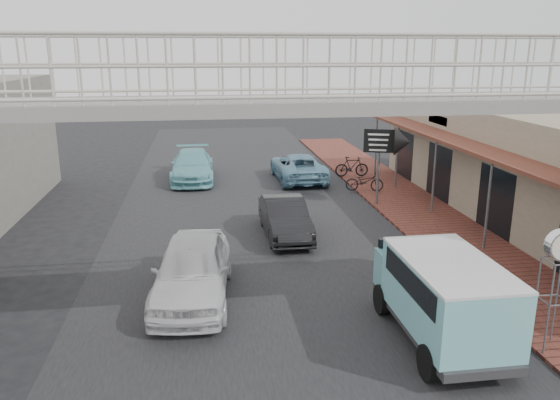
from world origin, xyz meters
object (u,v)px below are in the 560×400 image
object	(u,v)px
dark_sedan	(285,218)
angkot_curb	(298,167)
arrow_sign	(399,143)
motorcycle_far	(352,166)
motorcycle_near	(365,181)
angkot_van	(443,289)
white_hatchback	(192,270)
angkot_far	(192,166)

from	to	relation	value
dark_sedan	angkot_curb	bearing A→B (deg)	75.91
angkot_curb	arrow_sign	world-z (taller)	arrow_sign
motorcycle_far	arrow_sign	xyz separation A→B (m)	(0.41, -5.18, 2.02)
motorcycle_near	angkot_van	bearing A→B (deg)	-176.01
white_hatchback	dark_sedan	world-z (taller)	white_hatchback
motorcycle_far	motorcycle_near	bearing A→B (deg)	178.12
white_hatchback	arrow_sign	distance (m)	10.91
angkot_van	motorcycle_near	distance (m)	12.68
motorcycle_near	white_hatchback	bearing A→B (deg)	155.87
motorcycle_far	angkot_curb	bearing A→B (deg)	92.32
white_hatchback	dark_sedan	size ratio (longest dim) A/B	1.18
angkot_curb	arrow_sign	size ratio (longest dim) A/B	1.51
angkot_van	angkot_far	bearing A→B (deg)	108.46
angkot_curb	angkot_far	bearing A→B (deg)	-9.93
dark_sedan	motorcycle_far	size ratio (longest dim) A/B	2.36
white_hatchback	angkot_far	world-z (taller)	white_hatchback
motorcycle_far	white_hatchback	bearing A→B (deg)	150.99
motorcycle_near	motorcycle_far	size ratio (longest dim) A/B	1.00
angkot_curb	motorcycle_far	xyz separation A→B (m)	(2.66, 0.00, -0.06)
dark_sedan	angkot_van	world-z (taller)	angkot_van
angkot_curb	angkot_van	size ratio (longest dim) A/B	1.18
dark_sedan	angkot_curb	size ratio (longest dim) A/B	0.83
angkot_curb	arrow_sign	distance (m)	6.33
angkot_van	motorcycle_far	bearing A→B (deg)	81.41
dark_sedan	motorcycle_near	bearing A→B (deg)	49.01
motorcycle_far	arrow_sign	size ratio (longest dim) A/B	0.53
angkot_curb	angkot_far	distance (m)	5.09
white_hatchback	angkot_curb	xyz separation A→B (m)	(4.89, 12.42, -0.13)
angkot_curb	motorcycle_far	bearing A→B (deg)	178.54
dark_sedan	angkot_van	distance (m)	7.71
angkot_far	angkot_van	xyz separation A→B (m)	(5.42, -16.09, 0.53)
dark_sedan	motorcycle_far	world-z (taller)	dark_sedan
dark_sedan	motorcycle_far	xyz separation A→B (m)	(4.53, 8.00, -0.04)
white_hatchback	motorcycle_far	bearing A→B (deg)	64.00
angkot_far	arrow_sign	bearing A→B (deg)	-35.64
angkot_van	motorcycle_near	bearing A→B (deg)	80.45
white_hatchback	motorcycle_near	xyz separation A→B (m)	(7.34, 9.57, -0.25)
arrow_sign	angkot_van	bearing A→B (deg)	-85.75
angkot_van	motorcycle_near	size ratio (longest dim) A/B	2.43
angkot_far	motorcycle_near	size ratio (longest dim) A/B	2.96
dark_sedan	motorcycle_near	size ratio (longest dim) A/B	2.36
dark_sedan	motorcycle_near	xyz separation A→B (m)	(4.32, 5.14, -0.11)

